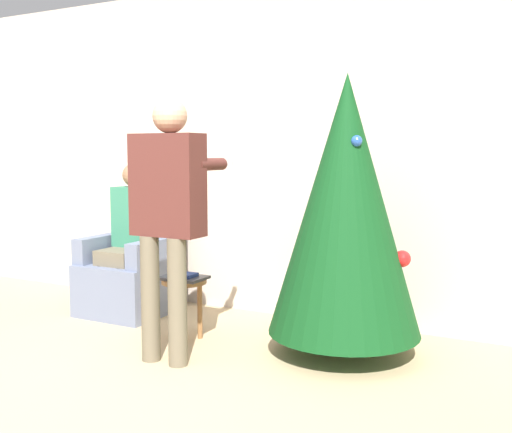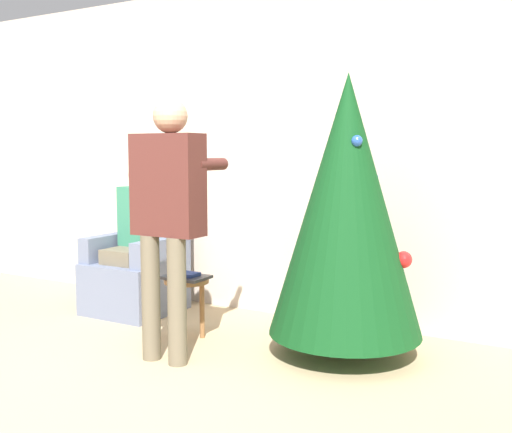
{
  "view_description": "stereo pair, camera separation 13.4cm",
  "coord_description": "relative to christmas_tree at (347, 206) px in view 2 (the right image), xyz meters",
  "views": [
    {
      "loc": [
        2.39,
        -2.17,
        1.33
      ],
      "look_at": [
        0.64,
        1.18,
        0.93
      ],
      "focal_mm": 42.0,
      "sensor_mm": 36.0,
      "label": 1
    },
    {
      "loc": [
        2.5,
        -2.11,
        1.33
      ],
      "look_at": [
        0.64,
        1.18,
        0.93
      ],
      "focal_mm": 42.0,
      "sensor_mm": 36.0,
      "label": 2
    }
  ],
  "objects": [
    {
      "name": "person_standing",
      "position": [
        -0.95,
        -0.64,
        0.02
      ],
      "size": [
        0.47,
        0.57,
        1.67
      ],
      "color": "#6B604C",
      "rests_on": "ground_plane"
    },
    {
      "name": "laptop",
      "position": [
        -1.12,
        -0.23,
        -0.55
      ],
      "size": [
        0.31,
        0.24,
        0.02
      ],
      "color": "#38383D",
      "rests_on": "side_stool"
    },
    {
      "name": "book",
      "position": [
        -1.12,
        -0.23,
        -0.52
      ],
      "size": [
        0.17,
        0.12,
        0.02
      ],
      "color": "navy",
      "rests_on": "laptop"
    },
    {
      "name": "person_seated",
      "position": [
        -1.92,
        0.17,
        -0.31
      ],
      "size": [
        0.36,
        0.46,
        1.25
      ],
      "color": "#6B604C",
      "rests_on": "ground_plane"
    },
    {
      "name": "wall_back",
      "position": [
        -1.12,
        0.7,
        0.36
      ],
      "size": [
        8.0,
        0.06,
        2.7
      ],
      "color": "beige",
      "rests_on": "ground_plane"
    },
    {
      "name": "christmas_tree",
      "position": [
        0.0,
        0.0,
        0.0
      ],
      "size": [
        1.0,
        1.0,
        1.84
      ],
      "color": "brown",
      "rests_on": "ground_plane"
    },
    {
      "name": "armchair",
      "position": [
        -1.92,
        0.2,
        -0.66
      ],
      "size": [
        0.67,
        0.68,
        0.96
      ],
      "color": "slate",
      "rests_on": "ground_plane"
    },
    {
      "name": "ground_plane",
      "position": [
        -1.12,
        -1.53,
        -0.99
      ],
      "size": [
        14.0,
        14.0,
        0.0
      ],
      "primitive_type": "plane",
      "color": "tan"
    },
    {
      "name": "side_stool",
      "position": [
        -1.12,
        -0.23,
        -0.64
      ],
      "size": [
        0.32,
        0.32,
        0.44
      ],
      "color": "olive",
      "rests_on": "ground_plane"
    }
  ]
}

